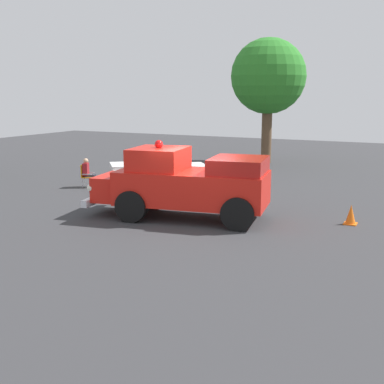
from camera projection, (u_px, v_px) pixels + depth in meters
ground_plane at (196, 221)px, 16.06m from camera, size 60.00×60.00×0.00m
vintage_fire_truck at (185, 183)px, 16.19m from camera, size 6.23×3.22×2.59m
classic_hot_rod at (159, 170)px, 21.78m from camera, size 4.53×4.22×1.46m
lawn_chair_near_truck at (85, 174)px, 21.74m from camera, size 0.66×0.65×1.02m
lawn_chair_by_car at (217, 183)px, 19.53m from camera, size 0.59×0.58×1.02m
lawn_chair_spare at (220, 186)px, 18.89m from camera, size 0.56×0.54×1.02m
spectator_seated at (88, 172)px, 21.71m from camera, size 0.64×0.56×1.29m
oak_tree_right at (268, 77)px, 28.58m from camera, size 4.39×4.39×7.29m
traffic_cone at (351, 215)px, 15.59m from camera, size 0.40×0.40×0.64m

